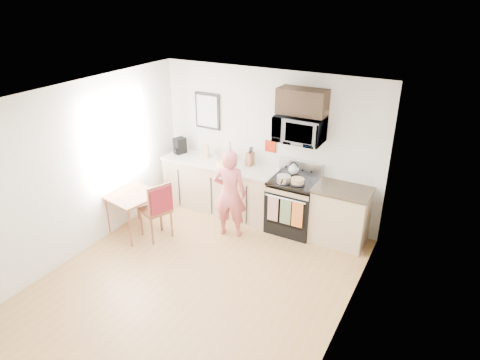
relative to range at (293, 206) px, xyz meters
The scene contains 28 objects.
floor 2.12m from the range, 107.69° to the right, with size 4.60×4.60×0.00m, color #A1793E.
back_wall 1.12m from the range, 152.75° to the left, with size 4.00×0.04×2.60m, color beige.
front_wall 4.41m from the range, 98.38° to the right, with size 4.00×0.04×2.60m, color beige.
left_wall 3.40m from the range, 143.09° to the right, with size 0.04×4.60×2.60m, color beige.
right_wall 2.55m from the range, 55.26° to the right, with size 0.04×4.60×2.60m, color beige.
ceiling 3.00m from the range, 107.69° to the right, with size 4.00×4.60×0.04m, color silver.
window 3.06m from the range, 155.62° to the right, with size 0.06×1.40×1.50m.
cabinet_left 1.43m from the range, behind, with size 2.10×0.60×0.90m, color tan.
countertop_left 1.51m from the range, behind, with size 2.14×0.64×0.04m, color beige.
cabinet_right 0.80m from the range, ahead, with size 0.84×0.60×0.90m, color tan.
countertop_right 0.93m from the range, ahead, with size 0.88×0.64×0.04m, color black.
range is the anchor object (origin of this frame).
microwave 1.33m from the range, 90.06° to the left, with size 0.76×0.51×0.42m, color silver.
upper_cabinet 1.75m from the range, 90.04° to the left, with size 0.76×0.35×0.40m, color black.
wall_art 2.27m from the range, behind, with size 0.50×0.04×0.65m.
wall_trivet 1.09m from the range, 151.92° to the left, with size 0.20×0.02×0.20m, color #AA250E.
person 1.10m from the range, 143.28° to the right, with size 0.55×0.36×1.50m, color #B6323B.
dining_table 2.65m from the range, 149.55° to the right, with size 0.77×0.77×0.70m.
chair 2.20m from the range, 142.87° to the right, with size 0.58×0.55×1.00m.
knife_block 1.11m from the range, 169.07° to the left, with size 0.10×0.14×0.23m, color brown.
utensil_crock 1.44m from the range, behind, with size 0.13×0.13×0.39m.
fruit_bowl 1.53m from the range, behind, with size 0.30×0.30×0.11m.
milk_carton 1.88m from the range, behind, with size 0.09×0.09×0.23m, color tan.
coffee_maker 2.40m from the range, behind, with size 0.22×0.27×0.29m.
bread_bag 1.35m from the range, behind, with size 0.33×0.15×0.12m, color tan.
cake 0.55m from the range, 48.97° to the right, with size 0.26×0.26×0.09m.
kettle 0.62m from the range, 115.63° to the left, with size 0.17×0.17×0.22m.
pot 0.58m from the range, 123.43° to the right, with size 0.22×0.37×0.11m.
Camera 1 is at (2.87, -3.96, 3.83)m, focal length 32.00 mm.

